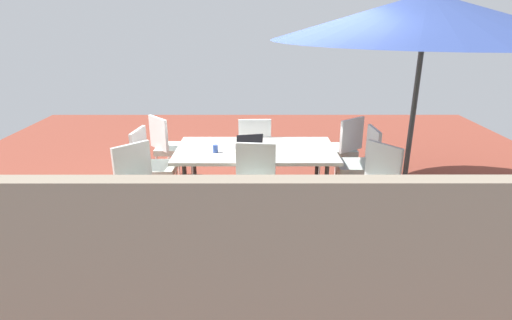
{
  "coord_description": "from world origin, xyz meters",
  "views": [
    {
      "loc": [
        0.0,
        4.71,
        2.26
      ],
      "look_at": [
        0.0,
        0.0,
        0.59
      ],
      "focal_mm": 28.26,
      "sensor_mm": 36.0,
      "label": 1
    }
  ],
  "objects": [
    {
      "name": "chair_south",
      "position": [
        0.02,
        -0.66,
        0.55
      ],
      "size": [
        0.46,
        0.47,
        0.98
      ],
      "rotation": [
        0.0,
        0.0,
        0.05
      ],
      "color": "silver",
      "rests_on": "ground_plane"
    },
    {
      "name": "dining_table",
      "position": [
        0.0,
        0.0,
        0.69
      ],
      "size": [
        1.95,
        1.03,
        0.74
      ],
      "color": "silver",
      "rests_on": "ground_plane"
    },
    {
      "name": "cup",
      "position": [
        0.48,
        0.14,
        0.78
      ],
      "size": [
        0.06,
        0.06,
        0.09
      ],
      "primitive_type": "cylinder",
      "color": "#334C99",
      "rests_on": "dining_table"
    },
    {
      "name": "chair_southwest",
      "position": [
        -1.22,
        -0.67,
        0.55
      ],
      "size": [
        0.58,
        0.58,
        0.98
      ],
      "rotation": [
        0.0,
        0.0,
        0.66
      ],
      "color": "silver",
      "rests_on": "ground_plane"
    },
    {
      "name": "ground_plane",
      "position": [
        0.0,
        0.0,
        -0.01
      ],
      "size": [
        10.0,
        10.0,
        0.02
      ],
      "primitive_type": "cube",
      "color": "brown"
    },
    {
      "name": "hedge_row",
      "position": [
        0.0,
        2.54,
        0.56
      ],
      "size": [
        6.3,
        0.78,
        1.11
      ],
      "primitive_type": "cube",
      "color": "#2D6633",
      "rests_on": "ground_plane"
    },
    {
      "name": "chair_southeast",
      "position": [
        1.23,
        -0.73,
        0.55
      ],
      "size": [
        0.59,
        0.59,
        0.98
      ],
      "rotation": [
        0.0,
        0.0,
        5.44
      ],
      "color": "silver",
      "rests_on": "ground_plane"
    },
    {
      "name": "chair_west",
      "position": [
        -1.31,
        -0.05,
        0.55
      ],
      "size": [
        0.47,
        0.46,
        0.98
      ],
      "rotation": [
        0.0,
        0.0,
        1.6
      ],
      "color": "silver",
      "rests_on": "ground_plane"
    },
    {
      "name": "laptop",
      "position": [
        0.09,
        0.03,
        0.78
      ],
      "size": [
        0.36,
        0.31,
        0.21
      ],
      "rotation": [
        0.0,
        0.0,
        0.21
      ],
      "color": "#B7B7BC",
      "rests_on": "dining_table"
    },
    {
      "name": "patio_umbrella",
      "position": [
        -1.82,
        0.15,
        2.26
      ],
      "size": [
        3.33,
        3.33,
        2.51
      ],
      "color": "#4C4C4C",
      "rests_on": "ground_plane"
    },
    {
      "name": "chair_east",
      "position": [
        1.29,
        0.01,
        0.55
      ],
      "size": [
        0.48,
        0.47,
        0.98
      ],
      "rotation": [
        0.0,
        0.0,
        4.6
      ],
      "color": "silver",
      "rests_on": "ground_plane"
    },
    {
      "name": "chair_northwest",
      "position": [
        -1.27,
        0.69,
        0.55
      ],
      "size": [
        0.58,
        0.58,
        0.98
      ],
      "rotation": [
        0.0,
        0.0,
        2.23
      ],
      "color": "silver",
      "rests_on": "ground_plane"
    },
    {
      "name": "chair_north",
      "position": [
        0.01,
        0.71,
        0.55
      ],
      "size": [
        0.47,
        0.48,
        0.98
      ],
      "rotation": [
        0.0,
        0.0,
        3.04
      ],
      "color": "silver",
      "rests_on": "ground_plane"
    },
    {
      "name": "chair_northeast",
      "position": [
        1.24,
        0.69,
        0.55
      ],
      "size": [
        0.59,
        0.59,
        0.98
      ],
      "rotation": [
        0.0,
        0.0,
        3.93
      ],
      "color": "silver",
      "rests_on": "ground_plane"
    }
  ]
}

